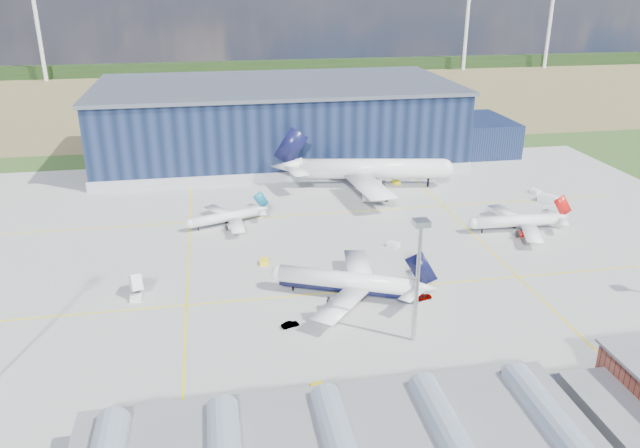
{
  "coord_description": "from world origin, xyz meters",
  "views": [
    {
      "loc": [
        -23.2,
        -120.69,
        60.34
      ],
      "look_at": [
        -0.01,
        8.47,
        7.85
      ],
      "focal_mm": 35.0,
      "sensor_mm": 36.0,
      "label": 1
    }
  ],
  "objects_px": {
    "gse_van_b": "(548,199)",
    "gse_tug_c": "(396,182)",
    "airliner_widebody": "(372,159)",
    "gse_tug_b": "(264,262)",
    "airliner_regional": "(225,212)",
    "airliner_navy": "(344,272)",
    "gse_cart_b": "(393,244)",
    "gse_cart_a": "(535,191)",
    "airliner_red": "(516,215)",
    "car_b": "(290,325)",
    "car_a": "(423,297)",
    "gse_tug_a": "(320,392)",
    "airstair": "(136,287)",
    "hangar": "(285,124)",
    "light_mast_center": "(419,262)"
  },
  "relations": [
    {
      "from": "airliner_navy",
      "to": "car_b",
      "type": "bearing_deg",
      "value": 62.27
    },
    {
      "from": "gse_cart_a",
      "to": "car_b",
      "type": "bearing_deg",
      "value": -161.69
    },
    {
      "from": "car_a",
      "to": "car_b",
      "type": "distance_m",
      "value": 28.1
    },
    {
      "from": "gse_tug_a",
      "to": "gse_tug_b",
      "type": "distance_m",
      "value": 48.81
    },
    {
      "from": "airliner_red",
      "to": "gse_tug_b",
      "type": "bearing_deg",
      "value": 9.47
    },
    {
      "from": "airliner_red",
      "to": "gse_van_b",
      "type": "relative_size",
      "value": 5.36
    },
    {
      "from": "gse_tug_b",
      "to": "gse_van_b",
      "type": "distance_m",
      "value": 87.48
    },
    {
      "from": "airliner_widebody",
      "to": "gse_tug_b",
      "type": "relative_size",
      "value": 21.16
    },
    {
      "from": "car_a",
      "to": "airliner_navy",
      "type": "bearing_deg",
      "value": 61.51
    },
    {
      "from": "light_mast_center",
      "to": "gse_tug_a",
      "type": "height_order",
      "value": "light_mast_center"
    },
    {
      "from": "gse_cart_b",
      "to": "gse_cart_a",
      "type": "bearing_deg",
      "value": -13.11
    },
    {
      "from": "gse_cart_a",
      "to": "car_b",
      "type": "distance_m",
      "value": 102.86
    },
    {
      "from": "gse_van_b",
      "to": "hangar",
      "type": "bearing_deg",
      "value": 101.38
    },
    {
      "from": "hangar",
      "to": "gse_cart_b",
      "type": "height_order",
      "value": "hangar"
    },
    {
      "from": "airliner_regional",
      "to": "gse_tug_c",
      "type": "distance_m",
      "value": 59.41
    },
    {
      "from": "airstair",
      "to": "gse_cart_a",
      "type": "bearing_deg",
      "value": 7.24
    },
    {
      "from": "airliner_red",
      "to": "car_b",
      "type": "bearing_deg",
      "value": 32.41
    },
    {
      "from": "airliner_red",
      "to": "gse_van_b",
      "type": "distance_m",
      "value": 26.95
    },
    {
      "from": "gse_tug_c",
      "to": "car_b",
      "type": "relative_size",
      "value": 0.85
    },
    {
      "from": "gse_van_b",
      "to": "gse_tug_c",
      "type": "relative_size",
      "value": 1.83
    },
    {
      "from": "airliner_navy",
      "to": "airliner_widebody",
      "type": "xyz_separation_m",
      "value": [
        23.01,
        67.0,
        3.47
      ]
    },
    {
      "from": "airliner_widebody",
      "to": "gse_tug_b",
      "type": "xyz_separation_m",
      "value": [
        -37.38,
        -48.86,
        -8.48
      ]
    },
    {
      "from": "gse_tug_b",
      "to": "car_a",
      "type": "distance_m",
      "value": 36.95
    },
    {
      "from": "airliner_navy",
      "to": "car_b",
      "type": "distance_m",
      "value": 16.42
    },
    {
      "from": "gse_tug_b",
      "to": "car_a",
      "type": "xyz_separation_m",
      "value": [
        29.62,
        -22.09,
        0.08
      ]
    },
    {
      "from": "airliner_navy",
      "to": "gse_tug_b",
      "type": "relative_size",
      "value": 13.06
    },
    {
      "from": "gse_tug_a",
      "to": "car_a",
      "type": "bearing_deg",
      "value": 34.8
    },
    {
      "from": "light_mast_center",
      "to": "gse_van_b",
      "type": "height_order",
      "value": "light_mast_center"
    },
    {
      "from": "airstair",
      "to": "airliner_red",
      "type": "bearing_deg",
      "value": -3.55
    },
    {
      "from": "airliner_navy",
      "to": "airstair",
      "type": "bearing_deg",
      "value": 12.52
    },
    {
      "from": "gse_tug_a",
      "to": "gse_cart_b",
      "type": "relative_size",
      "value": 1.25
    },
    {
      "from": "airliner_regional",
      "to": "airliner_widebody",
      "type": "bearing_deg",
      "value": -170.58
    },
    {
      "from": "airstair",
      "to": "airliner_navy",
      "type": "bearing_deg",
      "value": -25.93
    },
    {
      "from": "airliner_navy",
      "to": "airliner_widebody",
      "type": "bearing_deg",
      "value": -85.05
    },
    {
      "from": "hangar",
      "to": "car_b",
      "type": "height_order",
      "value": "hangar"
    },
    {
      "from": "car_b",
      "to": "gse_tug_c",
      "type": "bearing_deg",
      "value": -47.01
    },
    {
      "from": "light_mast_center",
      "to": "gse_tug_b",
      "type": "bearing_deg",
      "value": 122.62
    },
    {
      "from": "gse_tug_b",
      "to": "gse_cart_a",
      "type": "height_order",
      "value": "gse_cart_a"
    },
    {
      "from": "airliner_regional",
      "to": "airstair",
      "type": "height_order",
      "value": "airliner_regional"
    },
    {
      "from": "gse_tug_a",
      "to": "gse_tug_c",
      "type": "bearing_deg",
      "value": 55.95
    },
    {
      "from": "airliner_navy",
      "to": "gse_cart_a",
      "type": "height_order",
      "value": "airliner_navy"
    },
    {
      "from": "hangar",
      "to": "light_mast_center",
      "type": "distance_m",
      "value": 125.07
    },
    {
      "from": "airliner_regional",
      "to": "gse_cart_b",
      "type": "bearing_deg",
      "value": 133.45
    },
    {
      "from": "gse_cart_b",
      "to": "airstair",
      "type": "height_order",
      "value": "airstair"
    },
    {
      "from": "hangar",
      "to": "car_a",
      "type": "xyz_separation_m",
      "value": [
        13.68,
        -110.76,
        -10.97
      ]
    },
    {
      "from": "airliner_navy",
      "to": "gse_van_b",
      "type": "xyz_separation_m",
      "value": [
        69.03,
        44.54,
        -4.41
      ]
    },
    {
      "from": "light_mast_center",
      "to": "gse_cart_a",
      "type": "distance_m",
      "value": 94.36
    },
    {
      "from": "gse_tug_c",
      "to": "car_a",
      "type": "distance_m",
      "value": 74.19
    },
    {
      "from": "airliner_widebody",
      "to": "gse_tug_a",
      "type": "height_order",
      "value": "airliner_widebody"
    },
    {
      "from": "gse_tug_a",
      "to": "gse_van_b",
      "type": "height_order",
      "value": "gse_van_b"
    }
  ]
}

